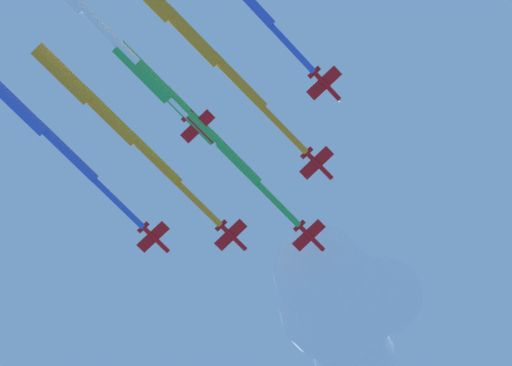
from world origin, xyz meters
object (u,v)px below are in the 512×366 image
(jet_port_mid, at_px, (12,102))
(jet_port_inner, at_px, (108,116))
(jet_lead, at_px, (188,115))
(jet_starboard_inner, at_px, (190,35))

(jet_port_mid, bearing_deg, jet_port_inner, -62.26)
(jet_lead, distance_m, jet_port_mid, 39.59)
(jet_starboard_inner, bearing_deg, jet_port_inner, 64.38)
(jet_lead, xyz_separation_m, jet_port_inner, (-5.27, 17.38, 1.70))
(jet_lead, height_order, jet_port_mid, jet_port_mid)
(jet_lead, relative_size, jet_port_mid, 0.90)
(jet_starboard_inner, bearing_deg, jet_lead, 22.02)
(jet_lead, xyz_separation_m, jet_port_mid, (-15.31, 36.46, 1.88))
(jet_starboard_inner, distance_m, jet_port_mid, 43.48)
(jet_port_inner, bearing_deg, jet_lead, -73.12)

